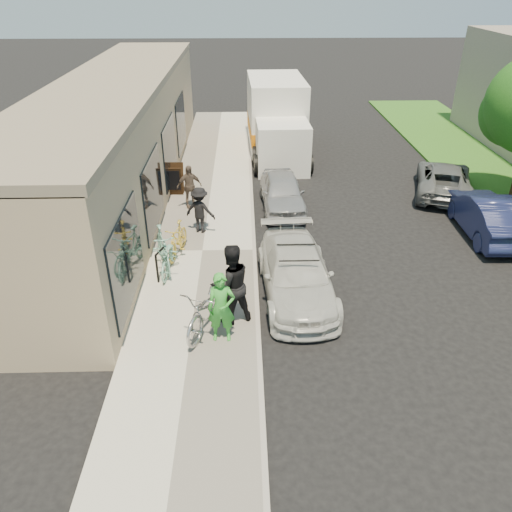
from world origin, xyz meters
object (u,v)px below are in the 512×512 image
object	(u,v)px
bike_rack	(161,261)
far_car_gray	(444,179)
far_car_blue	(487,215)
man_standing	(231,284)
sandwich_board	(174,180)
bystander_a	(200,210)
cruiser_bike_c	(178,240)
sedan_white	(296,274)
tandem_bike	(210,305)
moving_truck	(277,121)
bystander_b	(189,187)
woman_rider	(221,308)
sedan_silver	(282,192)
cruiser_bike_a	(163,249)
cruiser_bike_b	(169,257)

from	to	relation	value
bike_rack	far_car_gray	bearing A→B (deg)	31.49
far_car_blue	man_standing	xyz separation A→B (m)	(-8.07, -4.61, 0.48)
far_car_blue	far_car_gray	distance (m)	3.39
sandwich_board	bystander_a	xyz separation A→B (m)	(1.21, -3.14, 0.17)
far_car_gray	cruiser_bike_c	xyz separation A→B (m)	(-9.53, -4.77, 0.06)
bike_rack	man_standing	xyz separation A→B (m)	(1.91, -1.98, 0.49)
sandwich_board	cruiser_bike_c	distance (m)	4.68
sedan_white	cruiser_bike_c	xyz separation A→B (m)	(-3.27, 1.95, 0.01)
man_standing	tandem_bike	bearing A→B (deg)	1.69
moving_truck	far_car_gray	size ratio (longest dim) A/B	1.58
far_car_gray	tandem_bike	size ratio (longest dim) A/B	1.85
far_car_blue	bystander_a	bearing A→B (deg)	1.03
cruiser_bike_c	bystander_b	bearing A→B (deg)	100.54
moving_truck	woman_rider	size ratio (longest dim) A/B	3.92
sedan_white	woman_rider	world-z (taller)	woman_rider
far_car_blue	tandem_bike	world-z (taller)	far_car_blue
sedan_silver	bystander_b	distance (m)	3.28
sandwich_board	far_car_blue	xyz separation A→B (m)	(10.34, -3.25, -0.05)
bike_rack	tandem_bike	distance (m)	2.62
tandem_bike	cruiser_bike_c	bearing A→B (deg)	129.16
far_car_blue	cruiser_bike_a	size ratio (longest dim) A/B	2.15
sedan_silver	far_car_gray	bearing A→B (deg)	8.95
sedan_white	bystander_a	world-z (taller)	bystander_a
sedan_silver	tandem_bike	bearing A→B (deg)	-109.19
far_car_blue	sedan_white	bearing A→B (deg)	29.11
sedan_white	cruiser_bike_c	bearing A→B (deg)	146.32
sandwich_board	cruiser_bike_b	distance (m)	5.58
sedan_white	moving_truck	bearing A→B (deg)	85.95
far_car_blue	cruiser_bike_b	bearing A→B (deg)	14.95
moving_truck	man_standing	size ratio (longest dim) A/B	3.31
bystander_b	sedan_silver	bearing A→B (deg)	-18.86
man_standing	bystander_a	distance (m)	4.84
cruiser_bike_b	bystander_a	distance (m)	2.53
sedan_white	tandem_bike	distance (m)	2.63
tandem_bike	sedan_white	bearing A→B (deg)	56.32
tandem_bike	cruiser_bike_b	distance (m)	2.83
sandwich_board	cruiser_bike_b	bearing A→B (deg)	-82.97
far_car_gray	cruiser_bike_b	world-z (taller)	far_car_gray
bystander_a	cruiser_bike_a	bearing A→B (deg)	86.89
sedan_white	man_standing	bearing A→B (deg)	-145.15
cruiser_bike_a	far_car_gray	bearing A→B (deg)	11.18
bike_rack	woman_rider	bearing A→B (deg)	-57.41
man_standing	sandwich_board	bearing A→B (deg)	-97.08
cruiser_bike_b	cruiser_bike_a	bearing A→B (deg)	132.05
far_car_blue	cruiser_bike_b	world-z (taller)	far_car_blue
sandwich_board	moving_truck	world-z (taller)	moving_truck
cruiser_bike_a	bystander_b	world-z (taller)	bystander_b
moving_truck	cruiser_bike_b	xyz separation A→B (m)	(-3.64, -11.04, -0.84)
cruiser_bike_c	bystander_a	distance (m)	1.61
far_car_blue	sandwich_board	bearing A→B (deg)	-15.73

